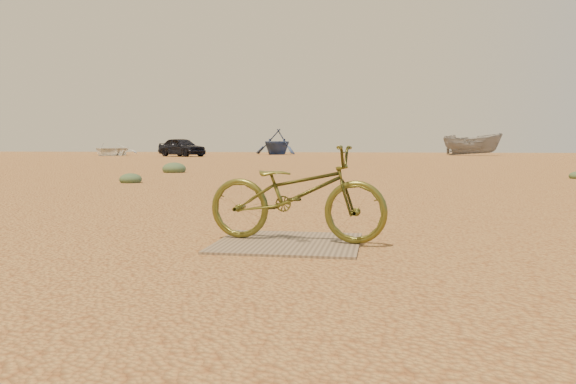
% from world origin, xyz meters
% --- Properties ---
extents(ground, '(120.00, 120.00, 0.00)m').
position_xyz_m(ground, '(0.00, 0.00, 0.00)').
color(ground, tan).
rests_on(ground, ground).
extents(plywood_board, '(1.33, 1.24, 0.02)m').
position_xyz_m(plywood_board, '(0.20, 0.50, 0.01)').
color(plywood_board, '#836F55').
rests_on(plywood_board, ground).
extents(bicycle, '(1.77, 0.79, 0.90)m').
position_xyz_m(bicycle, '(0.27, 0.58, 0.47)').
color(bicycle, '#54531C').
rests_on(bicycle, plywood_board).
extents(car, '(4.46, 3.65, 1.43)m').
position_xyz_m(car, '(-14.01, 36.18, 0.72)').
color(car, black).
rests_on(car, ground).
extents(boat_near_left, '(3.99, 5.17, 0.99)m').
position_xyz_m(boat_near_left, '(-21.01, 38.56, 0.50)').
color(boat_near_left, white).
rests_on(boat_near_left, ground).
extents(boat_far_left, '(4.94, 5.34, 2.33)m').
position_xyz_m(boat_far_left, '(-8.34, 45.14, 1.16)').
color(boat_far_left, '#354877').
rests_on(boat_far_left, ground).
extents(boat_mid_right, '(5.04, 3.04, 1.83)m').
position_xyz_m(boat_mid_right, '(8.39, 44.04, 0.91)').
color(boat_mid_right, gray).
rests_on(boat_mid_right, ground).
extents(kale_a, '(0.54, 0.54, 0.30)m').
position_xyz_m(kale_a, '(-4.95, 8.13, 0.00)').
color(kale_a, '#5A744C').
rests_on(kale_a, ground).
extents(kale_c, '(0.78, 0.78, 0.43)m').
position_xyz_m(kale_c, '(-5.72, 13.01, 0.00)').
color(kale_c, '#5A744C').
rests_on(kale_c, ground).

